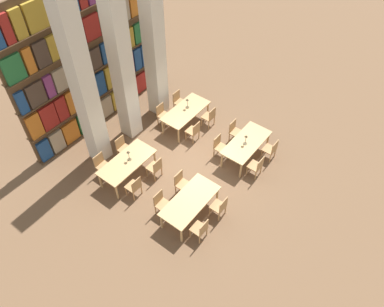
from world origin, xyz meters
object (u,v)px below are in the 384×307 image
Objects in this scene: pillar_center at (121,64)px; reading_table_2 at (127,163)px; chair_1 at (161,203)px; pillar_left at (83,88)px; chair_7 at (235,131)px; chair_3 at (181,183)px; desk_lamp_1 at (129,154)px; chair_8 at (134,186)px; chair_11 at (123,147)px; chair_5 at (220,146)px; chair_15 at (179,101)px; chair_14 at (209,116)px; chair_6 at (271,149)px; chair_0 at (200,229)px; reading_table_1 at (246,143)px; chair_13 at (163,114)px; reading_table_3 at (186,112)px; desk_lamp_2 at (187,102)px; chair_12 at (194,131)px; chair_2 at (220,207)px; chair_4 at (257,166)px; pillar_right at (154,43)px; chair_9 at (102,165)px; desk_lamp_0 at (246,138)px.

pillar_center is 3.04× the size of reading_table_2.
reading_table_2 is at bearing -103.04° from chair_1.
pillar_center is at bearing 0.00° from pillar_left.
pillar_center is 4.62m from chair_7.
desk_lamp_1 is at bearing -76.45° from chair_3.
chair_11 is at bearing 56.13° from chair_8.
chair_7 is at bearing -27.65° from reading_table_2.
chair_5 is 1.00× the size of chair_15.
chair_5 is (2.58, -3.33, -2.54)m from pillar_left.
chair_6 is at bearing -91.55° from chair_14.
chair_0 is 0.44× the size of reading_table_1.
chair_0 is 1.00× the size of chair_13.
reading_table_1 is 2.28× the size of chair_15.
reading_table_3 is at bearing 122.35° from chair_13.
chair_1 is at bearing 0.00° from chair_3.
pillar_left and pillar_center have the same top height.
reading_table_1 is 4.72× the size of desk_lamp_2.
chair_12 is at bearing -63.68° from pillar_center.
pillar_left is 6.94× the size of chair_6.
desk_lamp_1 is (-0.44, 3.32, 0.53)m from chair_2.
chair_4 is 1.00× the size of chair_14.
pillar_center reaches higher than chair_11.
chair_6 is at bearing -0.82° from chair_2.
chair_13 and chair_14 have the same top height.
pillar_right is at bearing 88.10° from reading_table_3.
chair_4 reaches higher than reading_table_1.
chair_3 is 0.44× the size of reading_table_2.
chair_5 is at bearing -35.60° from reading_table_2.
pillar_left reaches higher than reading_table_2.
chair_12 is at bearing 0.85° from chair_8.
pillar_center is 6.94× the size of chair_9.
chair_9 is 2.07× the size of desk_lamp_2.
chair_4 is 1.00× the size of chair_13.
chair_2 is 4.07m from chair_11.
chair_4 is (3.06, -1.53, 0.00)m from chair_1.
chair_1 is at bearing -98.35° from pillar_left.
chair_9 is at bearing 155.49° from chair_12.
chair_1 and chair_3 have the same top height.
chair_11 is (-2.10, 2.63, 0.00)m from chair_5.
desk_lamp_2 is at bearing 113.08° from chair_14.
pillar_center is 6.94× the size of chair_15.
chair_3 is at bearing 90.00° from chair_2.
chair_1 and chair_15 have the same top height.
pillar_center is 3.14m from reading_table_3.
pillar_center is at bearing -108.18° from chair_3.
chair_1 is 1.00× the size of chair_3.
desk_lamp_0 is 4.03m from chair_8.
chair_5 is 2.07× the size of desk_lamp_2.
reading_table_3 is (-0.43, 1.93, 0.18)m from chair_7.
pillar_left reaches higher than reading_table_1.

